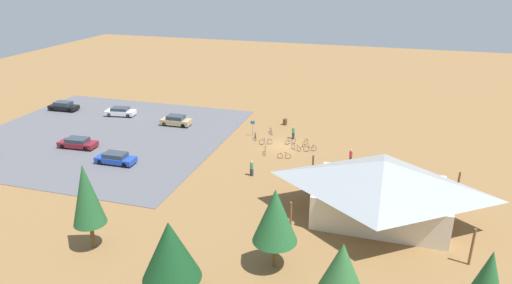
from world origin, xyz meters
The scene contains 26 objects.
ground centered at (0.00, 0.00, 0.00)m, with size 160.00×160.00×0.00m, color olive.
parking_lot_asphalt centered at (24.41, 3.16, 0.03)m, with size 33.11×31.84×0.05m, color #56565B.
bike_pavilion centered at (-12.46, 14.46, 3.24)m, with size 14.62×10.96×5.66m.
trash_bin centered at (1.74, -8.24, 0.45)m, with size 0.60×0.60×0.90m, color brown.
lot_sign centered at (4.88, -2.57, 1.41)m, with size 0.56×0.08×2.20m.
pine_center centered at (-10.65, 29.64, 4.24)m, with size 3.88×3.88×6.58m.
pine_far_west centered at (9.66, 26.07, 4.82)m, with size 2.62×2.62×7.42m.
pine_mideast centered at (-5.18, 24.29, 4.47)m, with size 3.41×3.41×6.62m.
pine_midwest centered at (0.45, 30.06, 4.13)m, with size 4.00×4.00×6.29m.
bicycle_silver_trailside centered at (-1.81, 0.73, 0.35)m, with size 1.41×1.01×0.76m.
bicycle_purple_near_sign centered at (2.32, -0.01, 0.38)m, with size 1.59×0.80×0.81m.
bicycle_black_lone_east centered at (-3.56, 0.63, 0.38)m, with size 1.50×0.86×0.87m.
bicycle_white_edge_north centered at (2.74, -4.13, 0.35)m, with size 0.79×1.49×0.81m.
bicycle_blue_back_row centered at (-0.68, -1.13, 0.34)m, with size 1.14×1.21×0.79m.
bicycle_yellow_front_row centered at (-2.63, -0.96, 0.39)m, with size 0.55×1.73×0.87m.
bicycle_teal_by_bin centered at (4.15, -1.43, 0.36)m, with size 0.73×1.55×0.81m.
bicycle_orange_yard_left centered at (-0.99, 3.75, 0.35)m, with size 1.59×0.48×0.78m.
bicycle_red_lone_west centered at (1.56, 3.00, 0.35)m, with size 0.58×1.67×0.80m.
car_blue_front_row centered at (17.32, 10.93, 0.72)m, with size 4.68×1.88×1.33m.
car_white_end_stall centered at (26.70, -4.94, 0.72)m, with size 4.68×2.47×1.33m.
car_maroon_inner_stall centered at (24.67, 7.99, 0.70)m, with size 4.87×2.15×1.29m.
car_tan_second_row centered at (16.63, -3.38, 0.78)m, with size 4.32×1.95×1.47m.
car_black_near_entry centered at (36.82, -4.75, 0.76)m, with size 4.64×2.04×1.43m.
visitor_crossing_yard centered at (-8.73, 2.98, 0.94)m, with size 0.36×0.36×1.79m.
visitor_at_bikes centered at (-0.60, -3.11, 0.90)m, with size 0.36×0.36×1.71m.
visitor_near_lot centered at (1.29, 9.37, 0.92)m, with size 0.40×0.37×1.76m.
Camera 1 is at (-12.30, 52.72, 21.71)m, focal length 32.10 mm.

